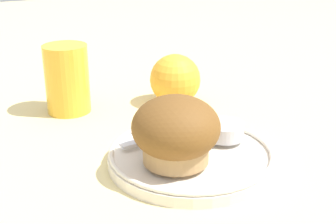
% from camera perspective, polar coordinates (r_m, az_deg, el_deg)
% --- Properties ---
extents(ground_plane, '(3.00, 3.00, 0.00)m').
position_cam_1_polar(ground_plane, '(0.60, 1.38, -6.51)').
color(ground_plane, beige).
extents(plate, '(0.21, 0.21, 0.02)m').
position_cam_1_polar(plate, '(0.60, 2.80, -5.39)').
color(plate, silver).
rests_on(plate, ground_plane).
extents(muffin, '(0.11, 0.11, 0.08)m').
position_cam_1_polar(muffin, '(0.55, 0.97, -2.38)').
color(muffin, tan).
rests_on(muffin, plate).
extents(cream_ramekin, '(0.05, 0.05, 0.02)m').
position_cam_1_polar(cream_ramekin, '(0.63, 6.89, -2.15)').
color(cream_ramekin, silver).
rests_on(cream_ramekin, plate).
extents(berry_pair, '(0.02, 0.01, 0.01)m').
position_cam_1_polar(berry_pair, '(0.62, -0.76, -3.09)').
color(berry_pair, '#B7192D').
rests_on(berry_pair, plate).
extents(butter_knife, '(0.17, 0.04, 0.00)m').
position_cam_1_polar(butter_knife, '(0.64, 1.06, -2.61)').
color(butter_knife, silver).
rests_on(butter_knife, plate).
extents(orange_fruit, '(0.09, 0.09, 0.09)m').
position_cam_1_polar(orange_fruit, '(0.79, 0.88, 3.99)').
color(orange_fruit, '#F4A82D').
rests_on(orange_fruit, ground_plane).
extents(juice_glass, '(0.07, 0.07, 0.11)m').
position_cam_1_polar(juice_glass, '(0.77, -12.21, 3.96)').
color(juice_glass, gold).
rests_on(juice_glass, ground_plane).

